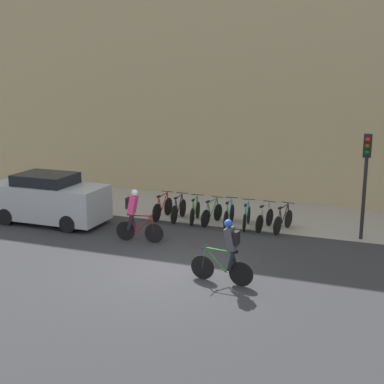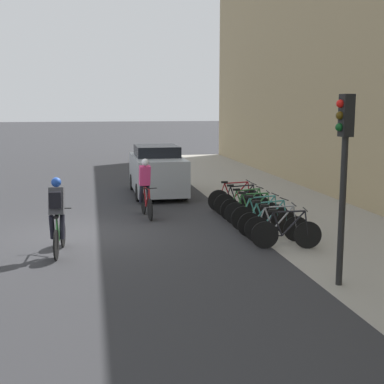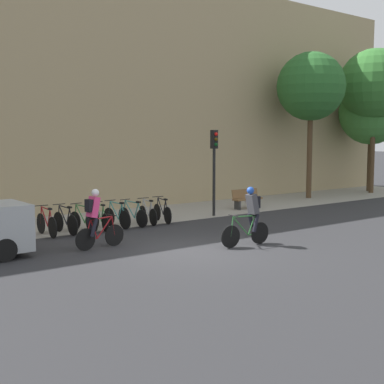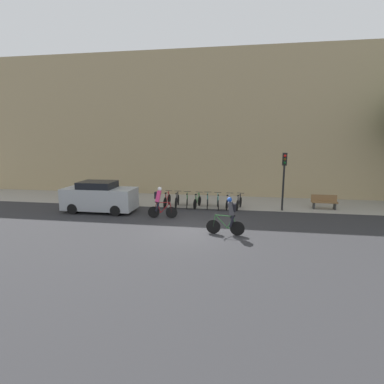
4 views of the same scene
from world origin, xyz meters
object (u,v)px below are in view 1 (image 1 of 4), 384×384
at_px(parked_bike_0, 163,208).
at_px(parked_bike_6, 265,219).
at_px(traffic_light_pole, 366,167).
at_px(parked_bike_2, 195,212).
at_px(parked_bike_7, 283,220).
at_px(parked_bike_4, 229,215).
at_px(cyclist_pink, 135,214).
at_px(parked_bike_3, 212,213).
at_px(parked_car, 49,199).
at_px(cyclist_grey, 228,250).
at_px(parked_bike_5, 247,217).
at_px(parked_bike_1, 179,210).

height_order(parked_bike_0, parked_bike_6, parked_bike_0).
bearing_deg(traffic_light_pole, parked_bike_2, -179.52).
xyz_separation_m(parked_bike_2, parked_bike_7, (3.32, 0.00, 0.00)).
xyz_separation_m(parked_bike_0, parked_bike_7, (4.65, -0.00, -0.01)).
xyz_separation_m(parked_bike_4, parked_bike_7, (1.99, -0.00, -0.01)).
relative_size(cyclist_pink, parked_bike_2, 1.07).
height_order(parked_bike_3, parked_car, parked_car).
height_order(parked_bike_6, parked_car, parked_car).
distance_m(cyclist_grey, parked_bike_6, 5.27).
distance_m(parked_bike_3, parked_car, 6.05).
height_order(cyclist_pink, parked_bike_3, cyclist_pink).
distance_m(cyclist_pink, parked_bike_2, 3.11).
distance_m(parked_bike_2, parked_bike_7, 3.32).
relative_size(parked_bike_3, parked_bike_5, 0.95).
bearing_deg(parked_bike_7, parked_bike_1, 179.99).
bearing_deg(parked_bike_3, cyclist_grey, -66.70).
bearing_deg(parked_bike_2, parked_bike_1, 179.95).
relative_size(cyclist_grey, parked_bike_6, 1.12).
distance_m(parked_bike_5, parked_car, 7.31).
relative_size(parked_bike_2, parked_car, 0.38).
height_order(cyclist_grey, parked_bike_7, cyclist_grey).
bearing_deg(parked_bike_0, parked_bike_6, -0.00).
relative_size(parked_bike_1, parked_bike_7, 1.03).
xyz_separation_m(parked_bike_2, parked_bike_3, (0.66, 0.00, -0.00)).
distance_m(cyclist_pink, parked_bike_6, 4.72).
xyz_separation_m(parked_bike_1, parked_bike_4, (1.99, -0.00, -0.01)).
height_order(cyclist_pink, parked_bike_4, cyclist_pink).
relative_size(parked_bike_0, parked_bike_2, 1.05).
xyz_separation_m(parked_bike_5, traffic_light_pole, (3.96, 0.05, 2.07)).
distance_m(parked_bike_0, parked_bike_1, 0.66).
height_order(parked_bike_6, traffic_light_pole, traffic_light_pole).
bearing_deg(parked_bike_7, parked_bike_6, 179.98).
bearing_deg(parked_bike_1, parked_car, -154.99).
distance_m(cyclist_grey, parked_bike_4, 5.50).
bearing_deg(cyclist_pink, parked_bike_0, 95.67).
xyz_separation_m(cyclist_grey, parked_bike_5, (-0.93, 5.24, -0.55)).
height_order(cyclist_grey, parked_bike_5, cyclist_grey).
xyz_separation_m(cyclist_pink, parked_bike_3, (1.70, 2.88, -0.56)).
relative_size(cyclist_pink, parked_bike_6, 1.10).
height_order(parked_bike_1, traffic_light_pole, traffic_light_pole).
bearing_deg(cyclist_grey, parked_bike_0, 129.03).
bearing_deg(traffic_light_pole, parked_bike_3, -179.46).
xyz_separation_m(parked_bike_0, parked_car, (-3.69, -2.03, 0.49)).
distance_m(cyclist_grey, parked_bike_3, 5.73).
height_order(cyclist_pink, parked_bike_2, cyclist_pink).
xyz_separation_m(parked_bike_0, parked_bike_1, (0.66, 0.00, -0.00)).
bearing_deg(cyclist_pink, parked_bike_4, 50.51).
distance_m(cyclist_pink, parked_bike_4, 3.77).
distance_m(cyclist_pink, parked_bike_1, 2.95).
bearing_deg(parked_bike_3, parked_bike_1, 179.98).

